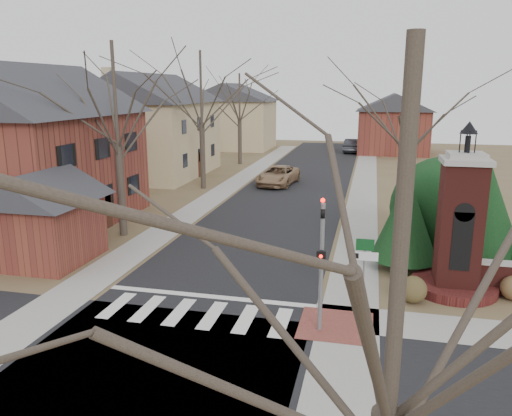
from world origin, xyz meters
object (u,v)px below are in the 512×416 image
(sign_post, at_px, (364,262))
(pickup_truck, at_px, (278,175))
(traffic_signal_pole, at_px, (322,254))
(brick_gate_monument, at_px, (458,237))
(distant_car, at_px, (353,145))

(sign_post, distance_m, pickup_truck, 23.90)
(traffic_signal_pole, height_order, pickup_truck, traffic_signal_pole)
(brick_gate_monument, bearing_deg, traffic_signal_pole, -136.76)
(pickup_truck, height_order, distant_car, distant_car)
(brick_gate_monument, relative_size, pickup_truck, 1.19)
(traffic_signal_pole, distance_m, brick_gate_monument, 6.47)
(sign_post, relative_size, distant_car, 0.55)
(brick_gate_monument, relative_size, distant_car, 1.29)
(sign_post, bearing_deg, traffic_signal_pole, -132.43)
(traffic_signal_pole, bearing_deg, pickup_truck, 103.71)
(sign_post, xyz_separation_m, pickup_truck, (-7.19, 22.76, -1.19))
(brick_gate_monument, xyz_separation_m, distant_car, (-5.60, 42.28, -1.34))
(traffic_signal_pole, xyz_separation_m, brick_gate_monument, (4.70, 4.42, -0.42))
(sign_post, bearing_deg, distant_car, 92.77)
(pickup_truck, bearing_deg, distant_car, 83.75)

